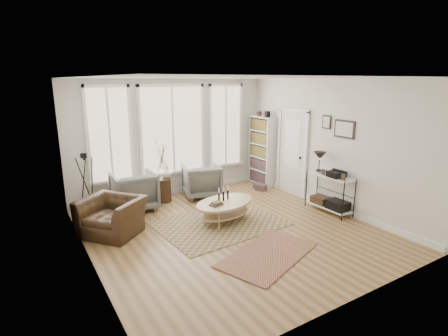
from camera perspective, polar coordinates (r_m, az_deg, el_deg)
room at (r=6.54m, az=1.28°, el=1.52°), size 5.50×5.54×2.90m
bay_window at (r=8.84m, az=-8.35°, el=5.89°), size 4.14×0.12×2.24m
door at (r=9.01m, az=11.09°, el=2.79°), size 0.09×1.06×2.22m
bookcase at (r=9.76m, az=6.21°, el=2.84°), size 0.31×0.85×2.06m
low_shelf at (r=8.05m, az=16.82°, el=-3.41°), size 0.38×1.08×1.30m
wall_art at (r=7.93m, az=18.34°, el=6.34°), size 0.04×0.88×0.44m
rug_main at (r=7.26m, az=-0.71°, el=-8.97°), size 2.60×2.03×0.01m
rug_runner at (r=6.09m, az=7.23°, el=-13.79°), size 2.03×1.57×0.01m
coffee_table at (r=7.24m, az=0.10°, el=-6.21°), size 1.53×1.16×0.63m
armchair_left at (r=8.14m, az=-14.50°, el=-3.62°), size 0.97×1.00×0.87m
armchair_right at (r=8.79m, az=-3.67°, el=-2.06°), size 1.08×1.09×0.82m
side_table at (r=8.43m, az=-10.03°, el=-0.41°), size 0.38×0.38×1.60m
vase at (r=8.51m, az=-9.41°, el=-0.67°), size 0.32×0.32×0.27m
accent_chair at (r=7.02m, az=-17.88°, el=-7.49°), size 1.42×1.40×0.70m
tripod_camera at (r=8.03m, az=-21.45°, el=-2.93°), size 0.48×0.48×1.37m
book_stack_near at (r=9.46m, az=5.61°, el=-2.97°), size 0.25×0.29×0.17m
book_stack_far at (r=9.36m, az=6.09°, el=-3.18°), size 0.27×0.30×0.16m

